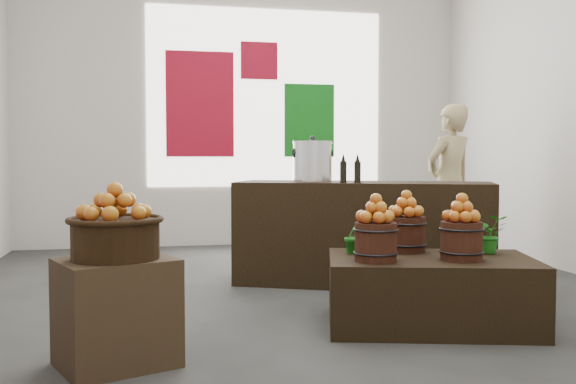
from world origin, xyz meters
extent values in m
plane|color=#3B3B38|center=(0.00, 0.00, 0.00)|extent=(7.00, 7.00, 0.00)
cube|color=beige|center=(0.00, 3.50, 2.00)|extent=(6.00, 0.04, 4.00)
cube|color=white|center=(0.30, 3.48, 2.00)|extent=(3.20, 0.02, 2.40)
cube|color=maroon|center=(-0.60, 3.47, 1.90)|extent=(0.90, 0.04, 1.40)
cube|color=#0F6615|center=(0.90, 3.47, 1.70)|extent=(0.70, 0.04, 1.00)
cube|color=maroon|center=(0.20, 3.47, 2.50)|extent=(0.50, 0.04, 0.50)
cube|color=#44351F|center=(-1.41, -1.48, 0.31)|extent=(0.76, 0.70, 0.61)
cylinder|color=black|center=(-1.41, -1.48, 0.72)|extent=(0.49, 0.49, 0.22)
cube|color=black|center=(0.69, -1.04, 0.24)|extent=(1.58, 1.20, 0.49)
cylinder|color=#3E1A11|center=(0.26, -1.13, 0.62)|extent=(0.28, 0.28, 0.26)
cylinder|color=#3E1A11|center=(0.84, -1.19, 0.62)|extent=(0.28, 0.28, 0.26)
cylinder|color=#3E1A11|center=(0.62, -0.75, 0.62)|extent=(0.28, 0.28, 0.26)
imported|color=#176A16|center=(1.18, -0.94, 0.63)|extent=(0.28, 0.25, 0.28)
imported|color=#176A16|center=(0.22, -0.76, 0.62)|extent=(0.18, 0.16, 0.26)
cube|color=black|center=(0.71, 0.51, 0.48)|extent=(2.45, 1.61, 0.96)
cylinder|color=silver|center=(0.27, 0.70, 1.14)|extent=(0.36, 0.36, 0.36)
imported|color=tan|center=(2.08, 1.55, 0.89)|extent=(0.77, 0.65, 1.79)
camera|label=1|loc=(-1.18, -5.19, 1.18)|focal=40.00mm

